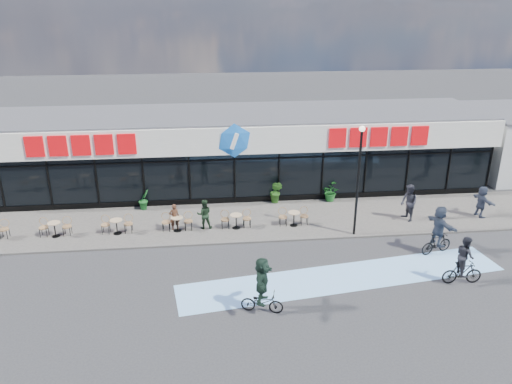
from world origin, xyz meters
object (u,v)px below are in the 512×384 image
at_px(potted_plant_mid, 276,192).
at_px(pedestrian_b, 482,201).
at_px(potted_plant_left, 144,199).
at_px(pedestrian_a, 409,203).
at_px(cyclist_a, 464,264).
at_px(cyclist_b, 438,231).
at_px(lamp_post, 359,172).
at_px(potted_plant_right, 330,192).
at_px(patron_left, 174,217).
at_px(patron_right, 204,214).

distance_m(potted_plant_mid, pedestrian_b, 10.93).
distance_m(potted_plant_left, pedestrian_a, 14.13).
bearing_deg(cyclist_a, cyclist_b, 87.60).
bearing_deg(potted_plant_mid, lamp_post, -53.62).
xyz_separation_m(potted_plant_left, potted_plant_right, (10.41, 0.13, -0.03)).
distance_m(lamp_post, potted_plant_left, 11.71).
xyz_separation_m(pedestrian_b, cyclist_b, (-4.04, -3.52, 0.18)).
height_order(lamp_post, pedestrian_a, lamp_post).
bearing_deg(pedestrian_a, potted_plant_mid, -126.40).
distance_m(potted_plant_right, pedestrian_a, 4.62).
height_order(potted_plant_left, cyclist_b, cyclist_b).
bearing_deg(cyclist_b, lamp_post, 146.43).
height_order(potted_plant_mid, cyclist_a, cyclist_a).
height_order(potted_plant_left, potted_plant_mid, potted_plant_mid).
bearing_deg(pedestrian_a, patron_left, -101.45).
bearing_deg(potted_plant_mid, patron_right, -144.11).
bearing_deg(potted_plant_left, patron_left, -57.81).
bearing_deg(patron_right, potted_plant_left, -43.31).
distance_m(potted_plant_mid, pedestrian_a, 7.19).
bearing_deg(cyclist_b, pedestrian_a, 89.81).
bearing_deg(pedestrian_b, cyclist_b, 121.06).
bearing_deg(lamp_post, cyclist_b, -33.57).
xyz_separation_m(pedestrian_a, cyclist_b, (-0.01, -3.45, 0.05)).
bearing_deg(potted_plant_right, pedestrian_b, -22.16).
distance_m(potted_plant_right, patron_right, 7.73).
relative_size(patron_left, cyclist_b, 0.59).
xyz_separation_m(potted_plant_left, cyclist_a, (13.69, -9.01, 0.25)).
height_order(lamp_post, cyclist_a, lamp_post).
relative_size(patron_right, cyclist_b, 0.66).
distance_m(potted_plant_mid, patron_left, 6.29).
xyz_separation_m(potted_plant_right, cyclist_b, (3.39, -6.54, 0.49)).
bearing_deg(potted_plant_mid, cyclist_b, -45.34).
xyz_separation_m(patron_right, cyclist_a, (10.42, -6.21, 0.05)).
xyz_separation_m(potted_plant_left, patron_right, (3.27, -2.80, 0.21)).
bearing_deg(cyclist_b, potted_plant_right, 117.36).
xyz_separation_m(lamp_post, pedestrian_b, (7.26, 1.38, -2.37)).
height_order(patron_left, patron_right, patron_right).
bearing_deg(pedestrian_b, potted_plant_left, 70.75).
height_order(potted_plant_left, cyclist_a, cyclist_a).
bearing_deg(potted_plant_left, potted_plant_right, 0.70).
height_order(lamp_post, potted_plant_right, lamp_post).
height_order(pedestrian_a, cyclist_b, cyclist_b).
bearing_deg(cyclist_a, pedestrian_b, 55.88).
relative_size(potted_plant_mid, cyclist_b, 0.56).
xyz_separation_m(potted_plant_left, pedestrian_b, (17.83, -2.89, 0.29)).
xyz_separation_m(lamp_post, pedestrian_a, (3.23, 1.31, -2.24)).
distance_m(pedestrian_a, cyclist_b, 3.45).
bearing_deg(potted_plant_mid, potted_plant_left, -178.95).
bearing_deg(pedestrian_b, potted_plant_right, 57.81).
relative_size(potted_plant_left, potted_plant_right, 1.05).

